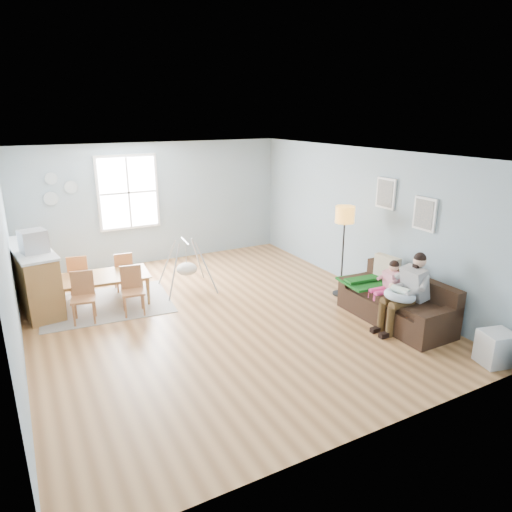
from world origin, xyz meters
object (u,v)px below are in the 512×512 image
toddler (388,280)px  baby_swing (187,268)px  storage_cube (496,348)px  monitor (33,241)px  father (407,290)px  floor_lamp (345,222)px  sofa (397,305)px  counter (34,277)px  chair_nw (79,274)px  chair_ne (123,270)px  dining_table (106,290)px  chair_se (132,287)px  chair_sw (83,294)px

toddler → baby_swing: (-2.50, 2.80, -0.23)m
storage_cube → monitor: size_ratio=1.07×
father → baby_swing: size_ratio=1.17×
toddler → floor_lamp: size_ratio=0.48×
toddler → storage_cube: 1.89m
sofa → storage_cube: sofa is taller
toddler → counter: 6.11m
toddler → floor_lamp: (-0.02, 1.18, 0.74)m
father → chair_nw: size_ratio=1.51×
toddler → storage_cube: toddler is taller
chair_ne → baby_swing: baby_swing is taller
floor_lamp → chair_nw: size_ratio=2.06×
dining_table → chair_ne: bearing=53.9°
sofa → storage_cube: bearing=-83.6°
chair_se → storage_cube: bearing=-45.7°
dining_table → chair_sw: (-0.44, -0.51, 0.19)m
chair_sw → chair_se: (0.79, -0.07, -0.01)m
dining_table → counter: bearing=160.0°
sofa → chair_ne: bearing=136.3°
dining_table → chair_nw: size_ratio=1.87×
sofa → toddler: size_ratio=2.40×
chair_ne → counter: counter is taller
chair_nw → monitor: monitor is taller
storage_cube → counter: counter is taller
sofa → counter: 6.28m
sofa → baby_swing: size_ratio=1.82×
floor_lamp → counter: (-5.11, 2.13, -0.85)m
chair_ne → dining_table: bearing=-131.1°
monitor → counter: bearing=99.9°
chair_sw → floor_lamp: bearing=-14.0°
dining_table → chair_se: size_ratio=1.87×
chair_se → baby_swing: size_ratio=0.77×
monitor → baby_swing: bearing=-3.2°
storage_cube → monitor: (-5.33, 4.77, 1.05)m
sofa → storage_cube: (0.19, -1.64, -0.04)m
storage_cube → chair_nw: 6.98m
toddler → chair_nw: (-4.39, 3.38, -0.21)m
father → chair_sw: size_ratio=1.50×
toddler → chair_se: bearing=149.0°
toddler → chair_sw: (-4.47, 2.29, -0.20)m
toddler → chair_se: toddler is taller
storage_cube → monitor: monitor is taller
floor_lamp → chair_ne: size_ratio=2.18×
sofa → monitor: 6.10m
baby_swing → chair_ne: bearing=154.8°
storage_cube → monitor: bearing=138.2°
storage_cube → counter: 7.45m
father → chair_sw: bearing=148.1°
chair_se → monitor: bearing=152.4°
chair_se → monitor: (-1.39, 0.72, 0.82)m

